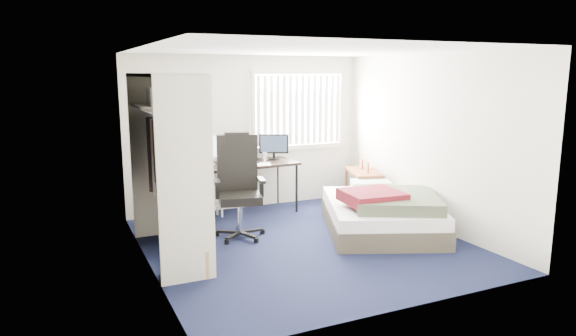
% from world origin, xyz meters
% --- Properties ---
extents(ground, '(4.20, 4.20, 0.00)m').
position_xyz_m(ground, '(0.00, 0.00, 0.00)').
color(ground, black).
rests_on(ground, ground).
extents(room_shell, '(4.20, 4.20, 4.20)m').
position_xyz_m(room_shell, '(0.00, 0.00, 1.51)').
color(room_shell, silver).
rests_on(room_shell, ground).
extents(window_assembly, '(1.72, 0.09, 1.32)m').
position_xyz_m(window_assembly, '(0.90, 2.04, 1.60)').
color(window_assembly, white).
rests_on(window_assembly, ground).
extents(closet, '(0.64, 1.84, 2.22)m').
position_xyz_m(closet, '(-1.67, 0.27, 1.35)').
color(closet, beige).
rests_on(closet, ground).
extents(desk, '(1.71, 0.90, 1.28)m').
position_xyz_m(desk, '(-0.21, 1.75, 0.84)').
color(desk, black).
rests_on(desk, ground).
extents(office_chair, '(0.80, 0.80, 1.42)m').
position_xyz_m(office_chair, '(-0.66, 0.71, 0.54)').
color(office_chair, black).
rests_on(office_chair, ground).
extents(footstool, '(0.31, 0.27, 0.22)m').
position_xyz_m(footstool, '(-0.72, 1.72, 0.17)').
color(footstool, white).
rests_on(footstool, ground).
extents(nightstand, '(0.68, 0.98, 0.80)m').
position_xyz_m(nightstand, '(1.75, 1.31, 0.55)').
color(nightstand, brown).
rests_on(nightstand, ground).
extents(bed, '(2.13, 2.40, 0.65)m').
position_xyz_m(bed, '(1.25, 0.04, 0.28)').
color(bed, '#40392E').
rests_on(bed, ground).
extents(pine_box, '(0.47, 0.39, 0.31)m').
position_xyz_m(pine_box, '(-1.65, -0.43, 0.16)').
color(pine_box, tan).
rests_on(pine_box, ground).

